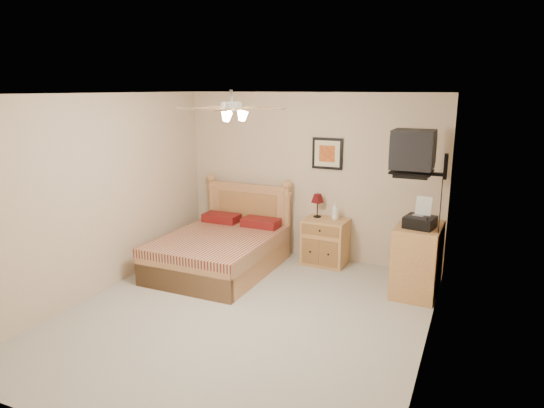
{
  "coord_description": "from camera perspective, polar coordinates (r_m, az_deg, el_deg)",
  "views": [
    {
      "loc": [
        2.37,
        -4.58,
        2.56
      ],
      "look_at": [
        -0.04,
        0.9,
        1.12
      ],
      "focal_mm": 32.0,
      "sensor_mm": 36.0,
      "label": 1
    }
  ],
  "objects": [
    {
      "name": "framed_picture",
      "position": [
        7.19,
        6.54,
        5.92
      ],
      "size": [
        0.46,
        0.04,
        0.46
      ],
      "primitive_type": "cube",
      "color": "black",
      "rests_on": "wall_back"
    },
    {
      "name": "magazine_upper",
      "position": [
        6.49,
        16.98,
        -1.6
      ],
      "size": [
        0.21,
        0.27,
        0.02
      ],
      "primitive_type": "imported",
      "rotation": [
        0.0,
        0.0,
        0.12
      ],
      "color": "gray",
      "rests_on": "magazine_lower"
    },
    {
      "name": "dresser",
      "position": [
        6.41,
        16.72,
        -6.3
      ],
      "size": [
        0.56,
        0.78,
        0.9
      ],
      "primitive_type": "cube",
      "rotation": [
        0.0,
        0.0,
        -0.04
      ],
      "color": "#AC6B35",
      "rests_on": "ground"
    },
    {
      "name": "fax_machine",
      "position": [
        6.13,
        17.08,
        -1.03
      ],
      "size": [
        0.4,
        0.42,
        0.36
      ],
      "primitive_type": null,
      "rotation": [
        0.0,
        0.0,
        -0.18
      ],
      "color": "black",
      "rests_on": "dresser"
    },
    {
      "name": "bed",
      "position": [
        6.89,
        -6.39,
        -3.01
      ],
      "size": [
        1.46,
        1.9,
        1.22
      ],
      "primitive_type": null,
      "rotation": [
        0.0,
        0.0,
        -0.01
      ],
      "color": "#B97951",
      "rests_on": "ground"
    },
    {
      "name": "wall_front",
      "position": [
        3.57,
        -20.42,
        -8.89
      ],
      "size": [
        4.0,
        0.04,
        2.5
      ],
      "primitive_type": "cube",
      "color": "beige",
      "rests_on": "ground"
    },
    {
      "name": "nightstand",
      "position": [
        7.24,
        6.28,
        -4.42
      ],
      "size": [
        0.65,
        0.49,
        0.68
      ],
      "primitive_type": "cube",
      "rotation": [
        0.0,
        0.0,
        -0.04
      ],
      "color": "#BE8744",
      "rests_on": "ground"
    },
    {
      "name": "floor",
      "position": [
        5.76,
        -3.35,
        -12.91
      ],
      "size": [
        4.5,
        4.5,
        0.0
      ],
      "primitive_type": "plane",
      "color": "#A8A498",
      "rests_on": "ground"
    },
    {
      "name": "table_lamp",
      "position": [
        7.23,
        5.36,
        -0.17
      ],
      "size": [
        0.25,
        0.25,
        0.35
      ],
      "primitive_type": null,
      "rotation": [
        0.0,
        0.0,
        0.42
      ],
      "color": "#510C11",
      "rests_on": "nightstand"
    },
    {
      "name": "wall_tv",
      "position": [
        6.0,
        17.67,
        5.71
      ],
      "size": [
        0.56,
        0.46,
        0.58
      ],
      "primitive_type": null,
      "color": "black",
      "rests_on": "wall_right"
    },
    {
      "name": "wall_back",
      "position": [
        7.35,
        4.49,
        3.21
      ],
      "size": [
        4.0,
        0.04,
        2.5
      ],
      "primitive_type": "cube",
      "color": "beige",
      "rests_on": "ground"
    },
    {
      "name": "lotion_bottle",
      "position": [
        7.11,
        7.44,
        -0.87
      ],
      "size": [
        0.11,
        0.11,
        0.25
      ],
      "primitive_type": "imported",
      "rotation": [
        0.0,
        0.0,
        0.16
      ],
      "color": "white",
      "rests_on": "nightstand"
    },
    {
      "name": "wall_left",
      "position": [
        6.46,
        -19.53,
        1.04
      ],
      "size": [
        0.04,
        4.5,
        2.5
      ],
      "primitive_type": "cube",
      "color": "beige",
      "rests_on": "ground"
    },
    {
      "name": "ceiling_fan",
      "position": [
        4.98,
        -4.79,
        11.18
      ],
      "size": [
        1.14,
        1.14,
        0.28
      ],
      "primitive_type": null,
      "color": "silver",
      "rests_on": "ceiling"
    },
    {
      "name": "magazine_lower",
      "position": [
        6.5,
        16.94,
        -1.78
      ],
      "size": [
        0.25,
        0.29,
        0.02
      ],
      "primitive_type": "imported",
      "rotation": [
        0.0,
        0.0,
        -0.36
      ],
      "color": "#A99F8B",
      "rests_on": "dresser"
    },
    {
      "name": "wall_right",
      "position": [
        4.78,
        18.37,
        -3.09
      ],
      "size": [
        0.04,
        4.5,
        2.5
      ],
      "primitive_type": "cube",
      "color": "beige",
      "rests_on": "ground"
    },
    {
      "name": "ceiling",
      "position": [
        5.16,
        -3.74,
        12.83
      ],
      "size": [
        4.0,
        4.5,
        0.04
      ],
      "primitive_type": "cube",
      "color": "white",
      "rests_on": "ground"
    }
  ]
}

